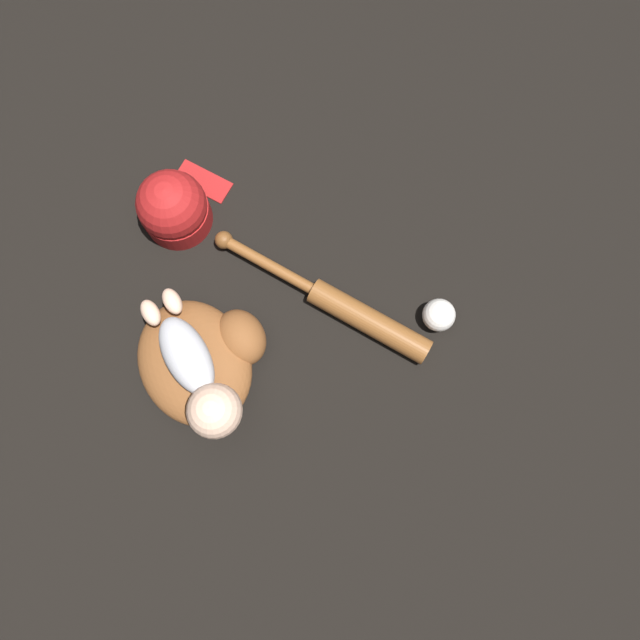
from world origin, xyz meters
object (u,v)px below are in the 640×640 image
object	(u,v)px
baseball_glove	(203,358)
baseball_bat	(346,308)
baseball_cap	(173,207)
baby_figure	(199,380)
baseball	(439,315)

from	to	relation	value
baseball_glove	baseball_bat	size ratio (longest dim) A/B	0.72
baseball_glove	baseball_cap	size ratio (longest dim) A/B	1.41
baby_figure	baseball_bat	xyz separation A→B (m)	(-0.06, 0.36, -0.12)
baseball_cap	baseball	bearing A→B (deg)	47.21
baseball_glove	baseball_bat	xyz separation A→B (m)	(0.00, 0.35, -0.02)
baseball_glove	baseball_cap	world-z (taller)	baseball_cap
baseball_glove	baseball	distance (m)	0.55
baby_figure	baseball_cap	size ratio (longest dim) A/B	1.50
baseball_glove	baby_figure	xyz separation A→B (m)	(0.06, -0.01, 0.10)
baseball_cap	baseball_glove	bearing A→B (deg)	-7.71
baseball_glove	baseball_cap	xyz separation A→B (m)	(-0.36, 0.05, 0.02)
baby_figure	baseball	distance (m)	0.56
baseball_bat	baseball_cap	world-z (taller)	baseball_cap
baseball_glove	baseball	xyz separation A→B (m)	(0.09, 0.54, -0.01)
baseball_cap	baby_figure	bearing A→B (deg)	-7.84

